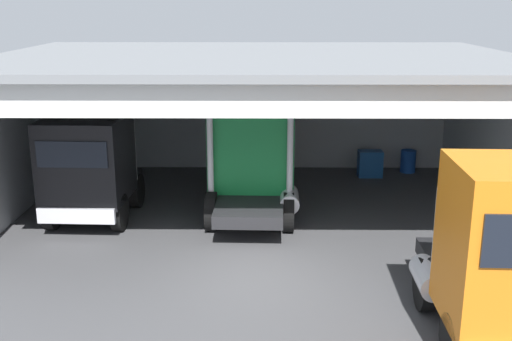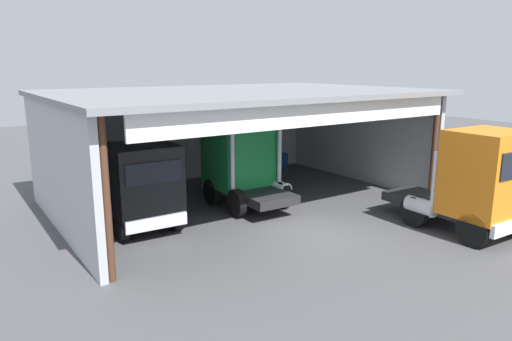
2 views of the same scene
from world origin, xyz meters
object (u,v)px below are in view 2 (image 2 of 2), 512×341
Objects in this scene: truck_black_center_bay at (140,185)px; oil_drum at (283,161)px; truck_green_left_bay at (242,159)px; truck_orange_center_right_bay at (477,181)px; tool_cart at (267,164)px.

oil_drum is at bearing -150.51° from truck_black_center_bay.
truck_green_left_bay is 0.89× the size of truck_orange_center_right_bay.
tool_cart is (4.42, 4.31, -1.53)m from truck_green_left_bay.
tool_cart reaches higher than oil_drum.
truck_orange_center_right_bay is (4.84, -7.81, -0.07)m from truck_green_left_bay.
tool_cart is (9.26, 4.98, -1.23)m from truck_black_center_bay.
truck_orange_center_right_bay is at bearing -88.01° from tool_cart.
truck_green_left_bay is (4.85, 0.67, 0.30)m from truck_black_center_bay.
truck_green_left_bay reaches higher than tool_cart.
truck_orange_center_right_bay is 5.83× the size of oil_drum.
oil_drum is (10.86, 5.62, -1.29)m from truck_black_center_bay.
truck_orange_center_right_bay is 12.22m from tool_cart.
tool_cart is (-0.42, 12.12, -1.46)m from truck_orange_center_right_bay.
truck_black_center_bay is 12.29m from oil_drum.
truck_green_left_bay is at bearing -170.00° from truck_black_center_bay.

